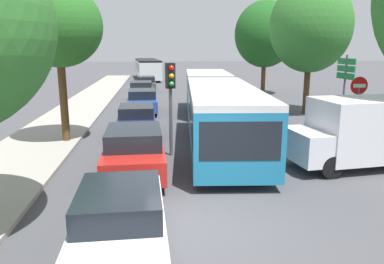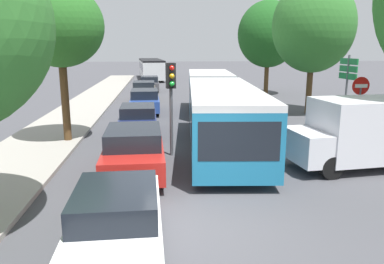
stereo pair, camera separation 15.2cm
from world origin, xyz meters
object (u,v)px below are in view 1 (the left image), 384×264
articulated_bus (214,101)px  traffic_light (171,88)px  queued_car_blue (142,101)px  queued_car_red (134,150)px  direction_sign_post (345,77)px  no_entry_sign (358,101)px  tree_left_mid (58,26)px  city_bus_rear (147,68)px  queued_car_navy (137,120)px  queued_car_tan (141,91)px  queued_car_white (121,221)px  tree_right_far (265,34)px  tree_right_mid (311,26)px  queued_car_graphite (146,84)px  white_van (369,130)px

articulated_bus → traffic_light: size_ratio=4.92×
queued_car_blue → queued_car_red: bearing=178.8°
queued_car_red → direction_sign_post: bearing=-62.4°
no_entry_sign → tree_left_mid: size_ratio=0.44×
city_bus_rear → queued_car_navy: size_ratio=2.94×
queued_car_tan → traffic_light: traffic_light is taller
queued_car_white → tree_left_mid: (-2.99, 8.96, 4.05)m
queued_car_white → tree_right_far: size_ratio=0.51×
queued_car_navy → tree_right_far: 18.06m
no_entry_sign → tree_left_mid: bearing=-98.4°
queued_car_blue → direction_sign_post: direction_sign_post is taller
tree_right_mid → queued_car_red: bearing=-134.0°
city_bus_rear → tree_left_mid: bearing=170.0°
queued_car_navy → queued_car_graphite: size_ratio=0.99×
queued_car_tan → queued_car_red: bearing=179.5°
traffic_light → no_entry_sign: bearing=80.3°
queued_car_graphite → queued_car_tan: bearing=175.6°
queued_car_blue → queued_car_tan: (-0.25, 5.76, -0.01)m
tree_left_mid → queued_car_blue: bearing=67.8°
articulated_bus → tree_right_mid: (6.28, 4.12, 3.72)m
traffic_light → queued_car_white: bearing=-24.7°
queued_car_red → no_entry_sign: no_entry_sign is taller
city_bus_rear → queued_car_red: size_ratio=2.69×
queued_car_graphite → city_bus_rear: bearing=-1.3°
queued_car_blue → no_entry_sign: bearing=-137.4°
tree_left_mid → white_van: bearing=-21.3°
tree_left_mid → tree_right_mid: tree_right_mid is taller
queued_car_graphite → no_entry_sign: size_ratio=1.41×
city_bus_rear → queued_car_red: city_bus_rear is taller
queued_car_blue → direction_sign_post: 11.60m
queued_car_navy → direction_sign_post: size_ratio=1.10×
direction_sign_post → traffic_light: bearing=17.9°
white_van → no_entry_sign: bearing=-117.7°
queued_car_blue → traffic_light: bearing=-173.7°
queued_car_white → queued_car_tan: (-0.26, 22.03, 0.02)m
articulated_bus → city_bus_rear: 30.51m
queued_car_blue → queued_car_graphite: bearing=-1.7°
white_van → queued_car_blue: bearing=-62.8°
queued_car_graphite → tree_right_mid: bearing=-144.0°
articulated_bus → queued_car_white: (-3.58, -10.87, -0.73)m
articulated_bus → queued_car_navy: articulated_bus is taller
queued_car_navy → no_entry_sign: bearing=-110.9°
queued_car_red → white_van: bearing=-91.8°
articulated_bus → no_entry_sign: (5.14, -3.63, 0.45)m
tree_right_far → city_bus_rear: bearing=121.3°
queued_car_red → queued_car_navy: size_ratio=1.09×
queued_car_white → queued_car_navy: bearing=-0.8°
queued_car_navy → queued_car_tan: size_ratio=0.96×
white_van → no_entry_sign: size_ratio=1.84×
queued_car_navy → white_van: 9.70m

